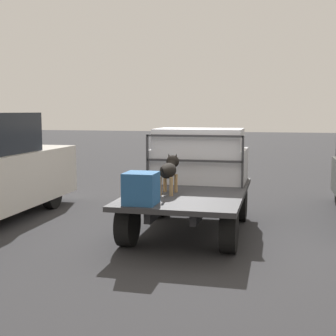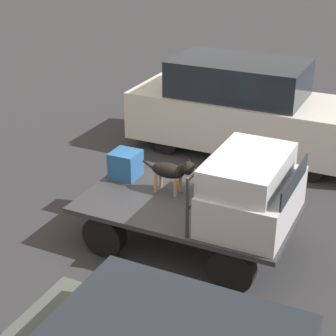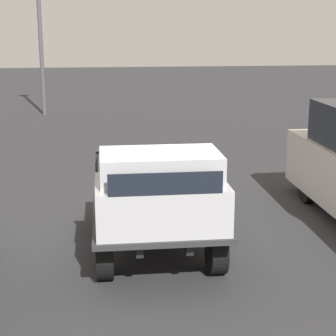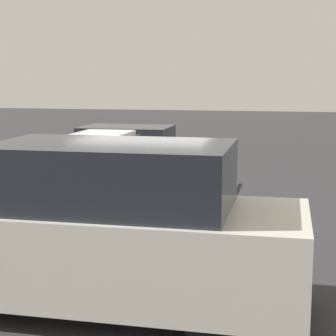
% 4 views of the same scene
% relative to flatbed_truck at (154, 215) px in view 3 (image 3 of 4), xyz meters
% --- Properties ---
extents(ground_plane, '(80.00, 80.00, 0.00)m').
position_rel_flatbed_truck_xyz_m(ground_plane, '(0.00, 0.00, -0.55)').
color(ground_plane, '#2D2D30').
extents(flatbed_truck, '(3.49, 1.94, 0.76)m').
position_rel_flatbed_truck_xyz_m(flatbed_truck, '(0.00, 0.00, 0.00)').
color(flatbed_truck, black).
rests_on(flatbed_truck, ground).
extents(truck_cab, '(1.23, 1.82, 1.05)m').
position_rel_flatbed_truck_xyz_m(truck_cab, '(1.05, 0.00, 0.70)').
color(truck_cab, '#B7B7BC').
rests_on(truck_cab, flatbed_truck).
extents(truck_headboard, '(0.04, 1.82, 0.95)m').
position_rel_flatbed_truck_xyz_m(truck_headboard, '(0.40, 0.00, 0.84)').
color(truck_headboard, '#2D2D30').
rests_on(truck_headboard, flatbed_truck).
extents(dog, '(1.00, 0.26, 0.66)m').
position_rel_flatbed_truck_xyz_m(dog, '(-0.38, 0.29, 0.61)').
color(dog, '#9E7547').
rests_on(dog, flatbed_truck).
extents(cargo_crate, '(0.48, 0.48, 0.48)m').
position_rel_flatbed_truck_xyz_m(cargo_crate, '(-1.40, 0.49, 0.45)').
color(cargo_crate, '#235184').
rests_on(cargo_crate, flatbed_truck).
extents(light_pole_far, '(0.47, 0.47, 6.52)m').
position_rel_flatbed_truck_xyz_m(light_pole_far, '(-14.27, -3.07, 3.81)').
color(light_pole_far, '#4C4C51').
rests_on(light_pole_far, ground).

